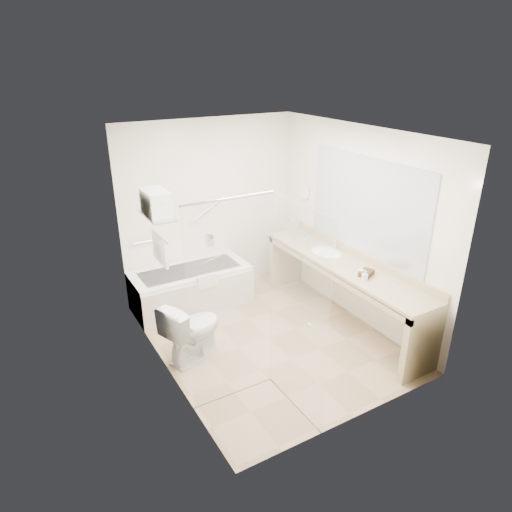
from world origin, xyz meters
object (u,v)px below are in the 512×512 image
bathtub (191,288)px  toilet (193,330)px  water_bottle_left (288,226)px  vanity_counter (343,278)px  amenity_basket (366,273)px

bathtub → toilet: toilet is taller
toilet → water_bottle_left: bearing=-84.7°
bathtub → toilet: bearing=-111.7°
vanity_counter → bathtub: bearing=137.6°
bathtub → toilet: size_ratio=2.17×
vanity_counter → amenity_basket: (-0.02, -0.41, 0.24)m
toilet → water_bottle_left: water_bottle_left is taller
toilet → bathtub: bearing=-43.3°
vanity_counter → toilet: (-1.97, 0.26, -0.28)m
amenity_basket → water_bottle_left: 1.66m
vanity_counter → toilet: 2.01m
vanity_counter → amenity_basket: 0.47m
amenity_basket → water_bottle_left: size_ratio=0.86×
amenity_basket → bathtub: bearing=130.0°
toilet → amenity_basket: amenity_basket is taller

